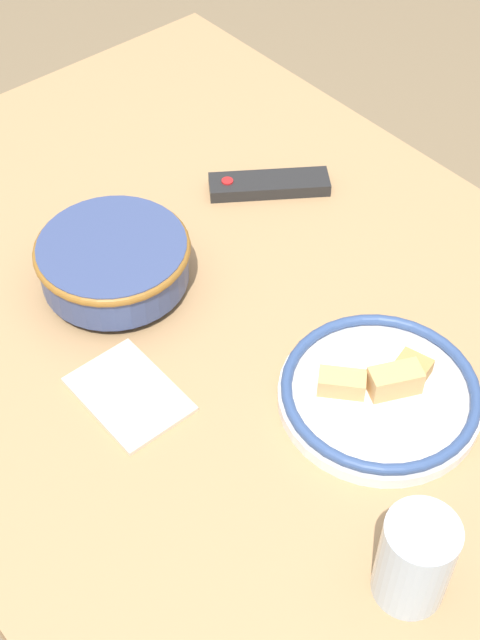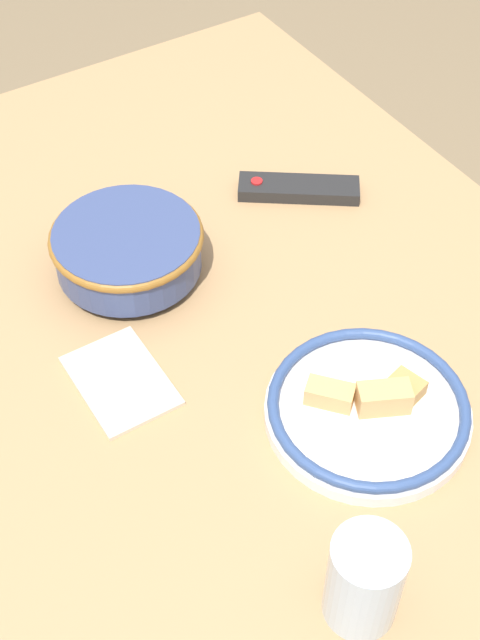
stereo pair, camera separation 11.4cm
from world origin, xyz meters
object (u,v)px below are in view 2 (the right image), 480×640
object	(u,v)px
food_plate	(368,409)
drinking_glass	(364,580)
noodle_bowl	(128,249)
tv_remote	(298,189)

from	to	relation	value
food_plate	drinking_glass	distance (m)	0.25
noodle_bowl	drinking_glass	size ratio (longest dim) A/B	1.77
drinking_glass	tv_remote	bearing A→B (deg)	150.91
noodle_bowl	drinking_glass	bearing A→B (deg)	-2.66
noodle_bowl	food_plate	bearing A→B (deg)	18.84
drinking_glass	food_plate	bearing A→B (deg)	140.60
food_plate	noodle_bowl	bearing A→B (deg)	-161.16
food_plate	drinking_glass	world-z (taller)	drinking_glass
noodle_bowl	food_plate	distance (m)	0.40
food_plate	tv_remote	distance (m)	0.43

